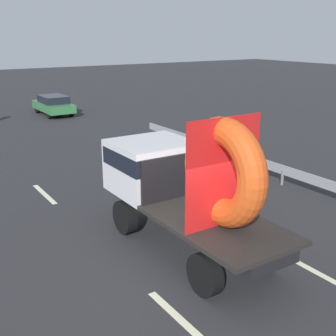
# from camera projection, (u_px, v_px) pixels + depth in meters

# --- Properties ---
(ground_plane) EXTENTS (120.00, 120.00, 0.00)m
(ground_plane) POSITION_uv_depth(u_px,v_px,m) (194.00, 265.00, 9.88)
(ground_plane) COLOR #28282B
(flatbed_truck) EXTENTS (2.02, 5.38, 3.44)m
(flatbed_truck) POSITION_uv_depth(u_px,v_px,m) (178.00, 180.00, 10.49)
(flatbed_truck) COLOR black
(flatbed_truck) RESTS_ON ground_plane
(distant_sedan) EXTENTS (1.62, 3.79, 1.23)m
(distant_sedan) POSITION_uv_depth(u_px,v_px,m) (53.00, 104.00, 27.90)
(distant_sedan) COLOR black
(distant_sedan) RESTS_ON ground_plane
(guardrail) EXTENTS (0.10, 14.21, 0.71)m
(guardrail) POSITION_uv_depth(u_px,v_px,m) (247.00, 158.00, 16.36)
(guardrail) COLOR gray
(guardrail) RESTS_ON ground_plane
(lane_dash_left_near) EXTENTS (0.16, 2.30, 0.01)m
(lane_dash_left_near) POSITION_uv_depth(u_px,v_px,m) (184.00, 323.00, 7.89)
(lane_dash_left_near) COLOR beige
(lane_dash_left_near) RESTS_ON ground_plane
(lane_dash_left_far) EXTENTS (0.16, 2.06, 0.01)m
(lane_dash_left_far) POSITION_uv_depth(u_px,v_px,m) (45.00, 194.00, 14.22)
(lane_dash_left_far) COLOR beige
(lane_dash_left_far) RESTS_ON ground_plane
(lane_dash_right_near) EXTENTS (0.16, 2.82, 0.01)m
(lane_dash_right_near) POSITION_uv_depth(u_px,v_px,m) (301.00, 264.00, 9.91)
(lane_dash_right_near) COLOR beige
(lane_dash_right_near) RESTS_ON ground_plane
(lane_dash_right_far) EXTENTS (0.16, 2.88, 0.01)m
(lane_dash_right_far) POSITION_uv_depth(u_px,v_px,m) (133.00, 174.00, 16.27)
(lane_dash_right_far) COLOR beige
(lane_dash_right_far) RESTS_ON ground_plane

